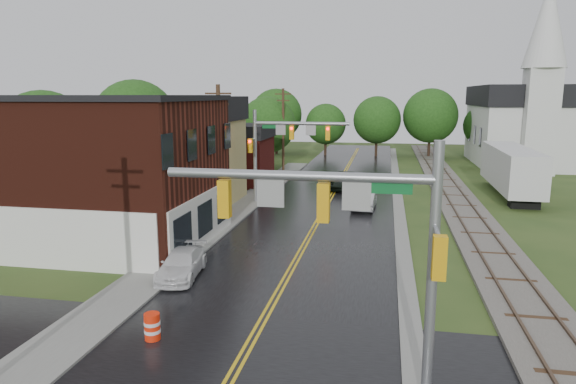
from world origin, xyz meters
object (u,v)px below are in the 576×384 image
(utility_pole_c, at_px, (283,128))
(pickup_white, at_px, (182,264))
(traffic_signal_far, at_px, (282,139))
(construction_barrel, at_px, (152,327))
(suv_dark, at_px, (345,181))
(tree_left_a, at_px, (46,140))
(utility_pole_b, at_px, (219,149))
(brick_building, at_px, (85,169))
(tree_left_e, at_px, (269,126))
(tree_left_c, at_px, (209,132))
(traffic_signal_near, at_px, (352,223))
(sedan_silver, at_px, (364,199))
(church, at_px, (523,116))
(tree_left_b, at_px, (137,124))
(semi_trailer, at_px, (511,168))

(utility_pole_c, height_order, pickup_white, utility_pole_c)
(traffic_signal_far, xyz_separation_m, construction_barrel, (0.09, -22.97, -4.49))
(utility_pole_c, bearing_deg, suv_dark, -52.32)
(tree_left_a, bearing_deg, utility_pole_b, 0.45)
(brick_building, relative_size, pickup_white, 3.45)
(brick_building, relative_size, traffic_signal_far, 1.95)
(suv_dark, xyz_separation_m, pickup_white, (-5.60, -24.04, -0.15))
(suv_dark, bearing_deg, tree_left_e, 132.66)
(utility_pole_c, relative_size, tree_left_c, 1.18)
(traffic_signal_near, height_order, sedan_silver, traffic_signal_near)
(suv_dark, bearing_deg, tree_left_c, 161.85)
(brick_building, height_order, tree_left_a, tree_left_a)
(tree_left_c, height_order, tree_left_e, tree_left_e)
(tree_left_a, distance_m, pickup_white, 19.63)
(utility_pole_c, bearing_deg, tree_left_a, -120.55)
(church, height_order, tree_left_a, church)
(tree_left_e, relative_size, sedan_silver, 1.78)
(tree_left_e, distance_m, construction_barrel, 42.45)
(utility_pole_b, distance_m, suv_dark, 14.88)
(utility_pole_b, distance_m, tree_left_c, 19.24)
(tree_left_e, bearing_deg, church, 15.20)
(utility_pole_c, xyz_separation_m, tree_left_a, (-13.05, -22.10, 0.39))
(utility_pole_b, height_order, sedan_silver, utility_pole_b)
(church, height_order, traffic_signal_near, church)
(brick_building, height_order, tree_left_c, brick_building)
(tree_left_b, xyz_separation_m, semi_trailer, (32.44, 1.69, -3.35))
(suv_dark, bearing_deg, semi_trailer, 0.87)
(traffic_signal_far, bearing_deg, traffic_signal_near, -74.48)
(utility_pole_c, xyz_separation_m, tree_left_b, (-11.05, -12.10, 1.00))
(semi_trailer, bearing_deg, tree_left_c, 167.49)
(traffic_signal_far, relative_size, tree_left_a, 0.85)
(construction_barrel, bearing_deg, utility_pole_b, 100.79)
(semi_trailer, bearing_deg, brick_building, -145.53)
(utility_pole_b, distance_m, semi_trailer, 24.44)
(traffic_signal_far, distance_m, tree_left_a, 17.16)
(pickup_white, xyz_separation_m, semi_trailer, (19.39, 23.47, 1.76))
(suv_dark, bearing_deg, traffic_signal_near, -82.00)
(traffic_signal_near, height_order, semi_trailer, traffic_signal_near)
(traffic_signal_far, bearing_deg, tree_left_a, -162.70)
(tree_left_c, relative_size, semi_trailer, 0.60)
(traffic_signal_far, relative_size, sedan_silver, 1.60)
(brick_building, distance_m, utility_pole_b, 9.03)
(traffic_signal_far, height_order, utility_pole_b, utility_pole_b)
(traffic_signal_far, bearing_deg, semi_trailer, 20.04)
(tree_left_c, bearing_deg, tree_left_b, -116.56)
(church, xyz_separation_m, suv_dark, (-19.20, -19.58, -5.08))
(tree_left_a, relative_size, sedan_silver, 1.89)
(tree_left_b, xyz_separation_m, sedan_silver, (20.71, -5.53, -4.96))
(tree_left_b, bearing_deg, sedan_silver, -14.95)
(tree_left_c, relative_size, sedan_silver, 1.66)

